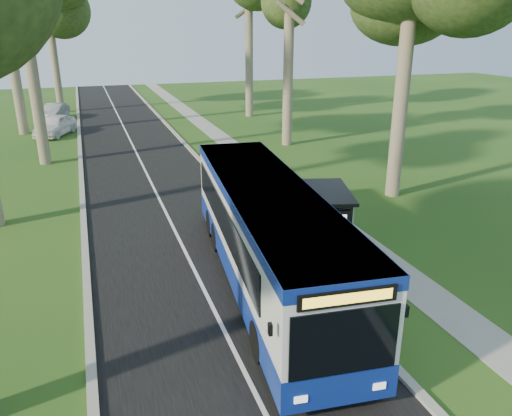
{
  "coord_description": "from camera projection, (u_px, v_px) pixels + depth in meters",
  "views": [
    {
      "loc": [
        -6.47,
        -13.93,
        7.88
      ],
      "look_at": [
        -0.9,
        2.27,
        1.6
      ],
      "focal_mm": 35.0,
      "sensor_mm": 36.0,
      "label": 1
    }
  ],
  "objects": [
    {
      "name": "litter_bin",
      "position": [
        281.0,
        196.0,
        23.05
      ],
      "size": [
        0.55,
        0.55,
        0.96
      ],
      "rotation": [
        0.0,
        0.0,
        0.16
      ],
      "color": "black",
      "rests_on": "ground"
    },
    {
      "name": "car_silver",
      "position": [
        54.0,
        112.0,
        44.0
      ],
      "size": [
        2.59,
        4.48,
        1.39
      ],
      "primitive_type": "imported",
      "rotation": [
        0.0,
        0.0,
        -0.28
      ],
      "color": "#9B9DA2",
      "rests_on": "ground"
    },
    {
      "name": "bus_stop_sign",
      "position": [
        352.0,
        260.0,
        14.26
      ],
      "size": [
        0.09,
        0.36,
        2.53
      ],
      "rotation": [
        0.0,
        0.0,
        0.09
      ],
      "color": "gray",
      "rests_on": "ground"
    },
    {
      "name": "kerb_west",
      "position": [
        83.0,
        200.0,
        23.77
      ],
      "size": [
        0.25,
        100.0,
        0.12
      ],
      "primitive_type": "cube",
      "color": "#9E9B93",
      "rests_on": "ground"
    },
    {
      "name": "car_white",
      "position": [
        55.0,
        125.0,
        37.75
      ],
      "size": [
        3.45,
        4.87,
        1.54
      ],
      "primitive_type": "imported",
      "rotation": [
        0.0,
        0.0,
        -0.41
      ],
      "color": "white",
      "rests_on": "ground"
    },
    {
      "name": "ground",
      "position": [
        302.0,
        270.0,
        17.06
      ],
      "size": [
        120.0,
        120.0,
        0.0
      ],
      "primitive_type": "plane",
      "color": "#264E18",
      "rests_on": "ground"
    },
    {
      "name": "kerb_east",
      "position": [
        224.0,
        185.0,
        25.91
      ],
      "size": [
        0.25,
        100.0,
        0.12
      ],
      "primitive_type": "cube",
      "color": "#9E9B93",
      "rests_on": "ground"
    },
    {
      "name": "footpath",
      "position": [
        278.0,
        181.0,
        26.85
      ],
      "size": [
        1.5,
        100.0,
        0.02
      ],
      "primitive_type": "cube",
      "color": "gray",
      "rests_on": "ground"
    },
    {
      "name": "road",
      "position": [
        156.0,
        193.0,
        24.86
      ],
      "size": [
        7.0,
        100.0,
        0.02
      ],
      "primitive_type": "cube",
      "color": "black",
      "rests_on": "ground"
    },
    {
      "name": "bus_shelter",
      "position": [
        335.0,
        214.0,
        17.28
      ],
      "size": [
        2.31,
        3.22,
        2.49
      ],
      "rotation": [
        0.0,
        0.0,
        -0.28
      ],
      "color": "black",
      "rests_on": "ground"
    },
    {
      "name": "centre_line",
      "position": [
        156.0,
        193.0,
        24.86
      ],
      "size": [
        0.12,
        100.0,
        0.0
      ],
      "primitive_type": "cube",
      "color": "white",
      "rests_on": "road"
    },
    {
      "name": "bus",
      "position": [
        267.0,
        235.0,
        15.63
      ],
      "size": [
        3.81,
        12.57,
        3.28
      ],
      "rotation": [
        0.0,
        0.0,
        -0.1
      ],
      "color": "white",
      "rests_on": "ground"
    }
  ]
}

